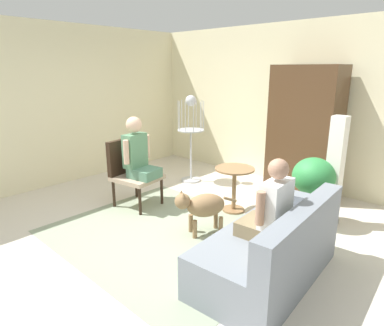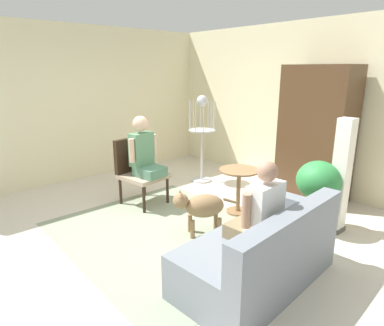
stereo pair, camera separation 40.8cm
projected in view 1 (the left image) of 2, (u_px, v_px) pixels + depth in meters
name	position (u px, v px, depth m)	size (l,w,h in m)	color
ground_plane	(179.00, 234.00, 4.23)	(7.08, 7.08, 0.00)	beige
back_wall	(292.00, 106.00, 5.82)	(6.50, 0.12, 2.77)	beige
left_wall	(72.00, 105.00, 6.03)	(0.12, 6.08, 2.77)	beige
area_rug	(169.00, 235.00, 4.19)	(2.80, 2.33, 0.01)	gray
couch	(272.00, 250.00, 3.28)	(0.97, 1.70, 0.83)	slate
armchair	(130.00, 168.00, 5.03)	(0.71, 0.68, 1.00)	black
person_on_couch	(270.00, 208.00, 3.15)	(0.45, 0.55, 0.79)	#78684A
person_on_armchair	(138.00, 152.00, 4.87)	(0.51, 0.51, 0.88)	#4F7D64
round_end_table	(234.00, 182.00, 4.80)	(0.56, 0.56, 0.65)	olive
dog	(203.00, 206.00, 4.14)	(0.50, 0.72, 0.59)	olive
bird_cage_stand	(191.00, 131.00, 5.99)	(0.48, 0.48, 1.57)	silver
potted_plant	(313.00, 181.00, 4.35)	(0.55, 0.55, 0.91)	beige
column_lamp	(334.00, 173.00, 4.31)	(0.20, 0.20, 1.45)	#4C4742
armoire_cabinet	(304.00, 132.00, 5.33)	(1.05, 0.56, 2.07)	#4C331E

